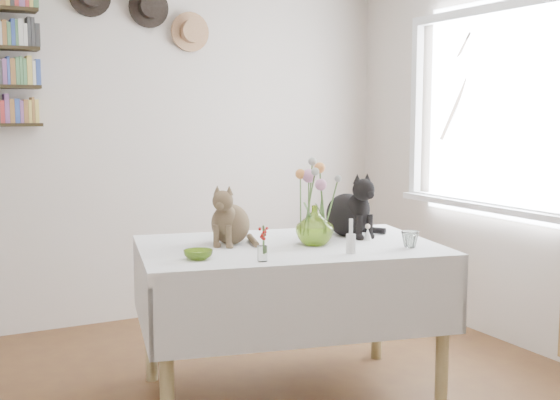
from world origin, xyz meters
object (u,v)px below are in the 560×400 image
black_cat (347,203)px  flower_vase (315,225)px  dining_table (288,282)px  tabby_cat (230,213)px

black_cat → flower_vase: black_cat is taller
dining_table → black_cat: bearing=11.9°
tabby_cat → black_cat: (0.66, -0.08, 0.02)m
flower_vase → dining_table: bearing=148.2°
tabby_cat → flower_vase: 0.44m
dining_table → tabby_cat: 0.47m
tabby_cat → black_cat: 0.67m
black_cat → flower_vase: 0.35m
dining_table → black_cat: size_ratio=4.71×
dining_table → black_cat: black_cat is taller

